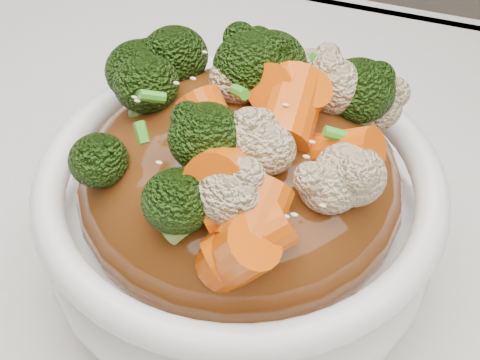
% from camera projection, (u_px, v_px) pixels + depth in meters
% --- Properties ---
extents(bowl, '(0.27, 0.27, 0.09)m').
position_uv_depth(bowl, '(240.00, 221.00, 0.40)').
color(bowl, white).
rests_on(bowl, tablecloth).
extents(sauce_base, '(0.22, 0.22, 0.10)m').
position_uv_depth(sauce_base, '(240.00, 184.00, 0.38)').
color(sauce_base, '#5A2C0F').
rests_on(sauce_base, bowl).
extents(carrots, '(0.22, 0.22, 0.05)m').
position_uv_depth(carrots, '(240.00, 90.00, 0.33)').
color(carrots, '#DF5307').
rests_on(carrots, sauce_base).
extents(broccoli, '(0.22, 0.22, 0.05)m').
position_uv_depth(broccoli, '(240.00, 92.00, 0.33)').
color(broccoli, black).
rests_on(broccoli, sauce_base).
extents(cauliflower, '(0.22, 0.22, 0.04)m').
position_uv_depth(cauliflower, '(240.00, 95.00, 0.33)').
color(cauliflower, beige).
rests_on(cauliflower, sauce_base).
extents(scallions, '(0.16, 0.16, 0.02)m').
position_uv_depth(scallions, '(240.00, 88.00, 0.33)').
color(scallions, '#3A9121').
rests_on(scallions, sauce_base).
extents(sesame_seeds, '(0.19, 0.19, 0.01)m').
position_uv_depth(sesame_seeds, '(240.00, 88.00, 0.33)').
color(sesame_seeds, beige).
rests_on(sesame_seeds, sauce_base).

